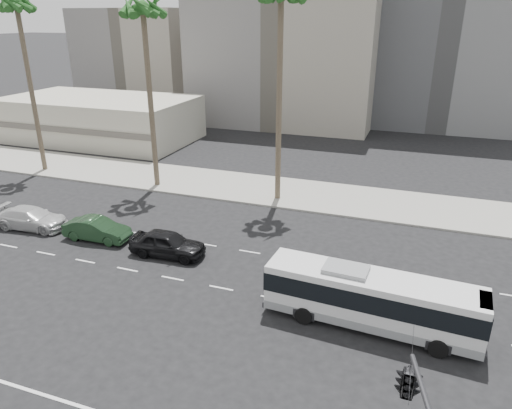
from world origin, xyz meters
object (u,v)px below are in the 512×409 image
at_px(car_b, 97,229).
at_px(car_c, 31,218).
at_px(city_bus, 371,298).
at_px(traffic_signal, 411,399).
at_px(car_a, 167,244).
at_px(palm_mid, 143,12).
at_px(palm_far, 17,7).

xyz_separation_m(car_b, car_c, (-5.50, 0.00, 0.00)).
bearing_deg(car_b, city_bus, -102.75).
xyz_separation_m(city_bus, car_c, (-23.64, 3.43, -0.77)).
relative_size(city_bus, traffic_signal, 1.58).
relative_size(car_a, traffic_signal, 0.73).
height_order(palm_mid, palm_far, palm_far).
bearing_deg(city_bus, car_b, 172.87).
height_order(traffic_signal, palm_far, palm_far).
xyz_separation_m(car_b, traffic_signal, (19.92, -13.58, 4.62)).
height_order(car_a, palm_far, palm_far).
relative_size(car_b, car_c, 0.88).
bearing_deg(traffic_signal, palm_far, 130.71).
relative_size(traffic_signal, palm_mid, 0.41).
height_order(car_c, palm_far, palm_far).
relative_size(car_b, traffic_signal, 0.70).
xyz_separation_m(palm_mid, palm_far, (-12.52, 0.25, 0.43)).
bearing_deg(car_a, traffic_signal, -135.06).
relative_size(car_b, palm_far, 0.28).
height_order(city_bus, car_c, city_bus).
bearing_deg(palm_mid, car_a, -56.42).
xyz_separation_m(car_c, palm_mid, (3.68, 10.63, 13.38)).
relative_size(car_a, palm_far, 0.29).
height_order(car_c, traffic_signal, traffic_signal).
relative_size(city_bus, car_c, 1.98).
xyz_separation_m(car_b, palm_far, (-14.34, 10.88, 13.81)).
xyz_separation_m(car_c, palm_far, (-8.84, 10.88, 13.81)).
xyz_separation_m(car_a, palm_far, (-19.84, 11.27, 13.75)).
distance_m(car_b, traffic_signal, 24.55).
height_order(car_b, traffic_signal, traffic_signal).
distance_m(car_c, traffic_signal, 29.19).
bearing_deg(car_a, car_c, 85.36).
distance_m(car_a, palm_far, 26.64).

